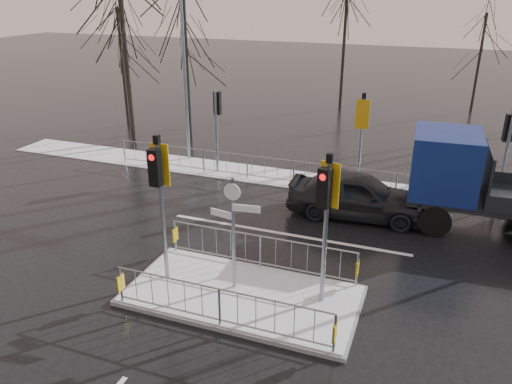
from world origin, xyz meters
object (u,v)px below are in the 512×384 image
(traffic_island, at_px, (242,284))
(street_lamp_left, at_px, (186,60))
(flatbed_truck, at_px, (474,179))
(car_far_lane, at_px, (357,195))

(traffic_island, bearing_deg, street_lamp_left, 124.07)
(traffic_island, distance_m, street_lamp_left, 12.17)
(traffic_island, xyz_separation_m, flatbed_truck, (5.53, 6.54, 1.29))
(car_far_lane, height_order, flatbed_truck, flatbed_truck)
(flatbed_truck, height_order, street_lamp_left, street_lamp_left)
(flatbed_truck, distance_m, street_lamp_left, 12.62)
(traffic_island, distance_m, flatbed_truck, 8.67)
(flatbed_truck, bearing_deg, traffic_island, -130.21)
(car_far_lane, relative_size, street_lamp_left, 0.58)
(car_far_lane, xyz_separation_m, street_lamp_left, (-8.30, 3.51, 3.68))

